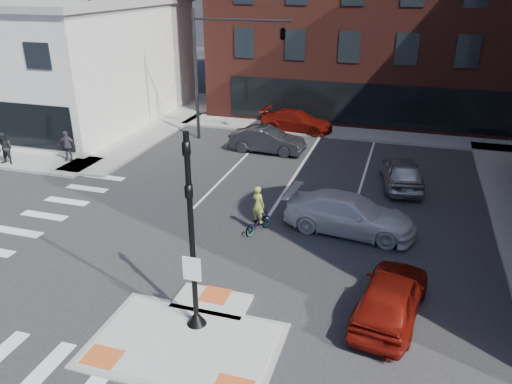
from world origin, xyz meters
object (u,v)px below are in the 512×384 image
(bg_car_silver, at_px, (402,172))
(pedestrian_b, at_px, (67,146))
(red_sedan, at_px, (391,296))
(pedestrian_a, at_px, (5,149))
(bg_car_dark, at_px, (267,140))
(cyclist, at_px, (258,217))
(white_pickup, at_px, (350,214))
(bg_car_red, at_px, (297,121))

(bg_car_silver, xyz_separation_m, pedestrian_b, (-18.05, -2.07, 0.25))
(red_sedan, height_order, pedestrian_a, pedestrian_a)
(bg_car_dark, distance_m, cyclist, 10.24)
(cyclist, bearing_deg, pedestrian_a, 10.20)
(bg_car_silver, xyz_separation_m, cyclist, (-5.42, -6.79, -0.08))
(bg_car_dark, relative_size, pedestrian_a, 2.51)
(bg_car_silver, bearing_deg, pedestrian_a, 0.76)
(bg_car_dark, xyz_separation_m, cyclist, (2.48, -9.94, -0.06))
(red_sedan, height_order, white_pickup, white_pickup)
(cyclist, bearing_deg, bg_car_silver, -106.59)
(red_sedan, xyz_separation_m, bg_car_dark, (-7.99, 14.11, -0.02))
(pedestrian_a, bearing_deg, bg_car_red, 37.40)
(bg_car_dark, height_order, pedestrian_b, pedestrian_b)
(bg_car_dark, bearing_deg, bg_car_red, -4.97)
(bg_car_silver, distance_m, bg_car_red, 10.71)
(white_pickup, xyz_separation_m, cyclist, (-3.56, -1.19, -0.09))
(red_sedan, xyz_separation_m, pedestrian_b, (-18.14, 8.90, 0.25))
(bg_car_silver, xyz_separation_m, pedestrian_a, (-20.91, -3.57, 0.28))
(bg_car_red, xyz_separation_m, pedestrian_b, (-10.85, -10.00, 0.30))
(white_pickup, relative_size, bg_car_silver, 1.19)
(red_sedan, height_order, cyclist, cyclist)
(bg_car_silver, bearing_deg, bg_car_dark, -30.62)
(cyclist, xyz_separation_m, pedestrian_a, (-15.50, 3.23, 0.36))
(white_pickup, relative_size, cyclist, 2.63)
(cyclist, height_order, pedestrian_a, cyclist)
(pedestrian_b, bearing_deg, white_pickup, -25.70)
(bg_car_red, distance_m, pedestrian_b, 14.76)
(white_pickup, relative_size, bg_car_dark, 1.19)
(bg_car_silver, distance_m, cyclist, 8.69)
(red_sedan, relative_size, bg_car_silver, 0.99)
(red_sedan, bearing_deg, bg_car_silver, -80.60)
(bg_car_silver, relative_size, cyclist, 2.21)
(pedestrian_b, bearing_deg, bg_car_dark, 13.80)
(cyclist, relative_size, pedestrian_b, 1.18)
(bg_car_silver, distance_m, pedestrian_a, 21.22)
(bg_car_silver, bearing_deg, cyclist, 42.53)
(bg_car_dark, distance_m, bg_car_red, 4.84)
(red_sedan, height_order, pedestrian_b, pedestrian_b)
(white_pickup, relative_size, bg_car_red, 1.09)
(bg_car_silver, height_order, pedestrian_a, pedestrian_a)
(bg_car_red, bearing_deg, bg_car_dark, 177.42)
(bg_car_silver, height_order, bg_car_red, bg_car_silver)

